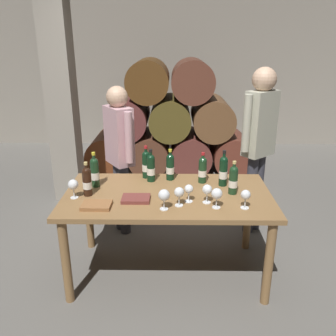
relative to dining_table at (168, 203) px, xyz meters
The scene contains 24 objects.
ground_plane 0.67m from the dining_table, ahead, with size 14.00×14.00×0.00m, color #66635E.
cellar_back_wall 4.26m from the dining_table, 90.00° to the left, with size 10.00×0.24×2.80m, color gray.
barrel_stack 2.60m from the dining_table, 90.00° to the left, with size 2.49×0.90×1.69m.
stone_pillar 2.16m from the dining_table, 129.09° to the left, with size 0.32×0.32×2.60m, color gray.
dining_table is the anchor object (origin of this frame).
wine_bottle_0 0.56m from the dining_table, 20.87° to the left, with size 0.07×0.07×0.32m.
wine_bottle_1 0.44m from the dining_table, 39.37° to the left, with size 0.07×0.07×0.28m.
wine_bottle_2 0.68m from the dining_table, behind, with size 0.07×0.07×0.28m.
wine_bottle_3 0.57m from the dining_table, ahead, with size 0.07×0.07×0.28m.
wine_bottle_4 0.38m from the dining_table, 86.66° to the left, with size 0.07×0.07×0.28m.
wine_bottle_5 0.38m from the dining_table, 119.22° to the left, with size 0.07×0.07×0.30m.
wine_bottle_6 0.47m from the dining_table, 119.27° to the left, with size 0.07×0.07×0.30m.
wine_bottle_7 0.68m from the dining_table, 166.96° to the left, with size 0.07×0.07×0.31m.
wine_glass_0 0.67m from the dining_table, 23.98° to the right, with size 0.07×0.07×0.15m.
wine_glass_1 0.49m from the dining_table, 34.47° to the right, with size 0.08×0.08×0.16m.
wine_glass_2 0.30m from the dining_table, 42.56° to the right, with size 0.07×0.07×0.14m.
wine_glass_3 0.35m from the dining_table, 94.60° to the right, with size 0.09×0.09×0.16m.
wine_glass_4 0.31m from the dining_table, 68.11° to the right, with size 0.08×0.08×0.15m.
wine_glass_5 0.40m from the dining_table, 28.89° to the right, with size 0.08×0.08×0.15m.
wine_glass_6 0.78m from the dining_table, behind, with size 0.08×0.08×0.16m.
tasting_notebook 0.60m from the dining_table, 154.51° to the right, with size 0.22×0.16×0.03m, color #936038.
leather_ledger 0.30m from the dining_table, 151.59° to the right, with size 0.22×0.16×0.03m, color brown.
sommelier_presenting 1.23m from the dining_table, 39.90° to the left, with size 0.40×0.35×1.72m.
taster_seated_left 0.91m from the dining_table, 124.36° to the left, with size 0.33×0.42×1.54m.
Camera 1 is at (0.04, -2.65, 1.96)m, focal length 37.74 mm.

